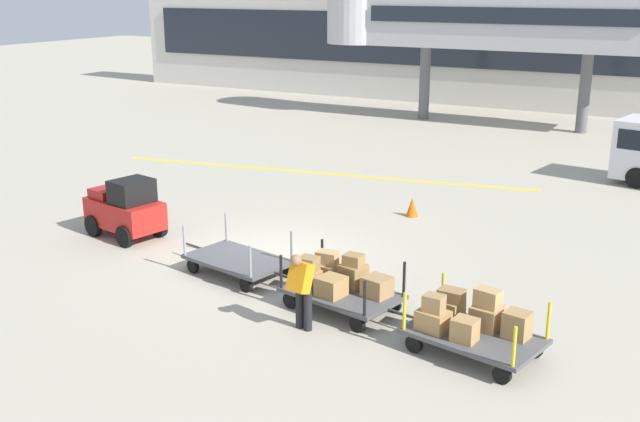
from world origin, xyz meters
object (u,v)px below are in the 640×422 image
Objects in this scene: baggage_cart_tail at (471,324)px; baggage_cart_middle at (340,283)px; baggage_tug at (125,209)px; baggage_handler at (301,288)px; baggage_cart_lead at (238,260)px; safety_cone_near at (412,207)px.

baggage_cart_middle is at bearing 168.38° from baggage_cart_tail.
baggage_handler is at bearing -21.33° from baggage_tug.
baggage_tug reaches higher than baggage_cart_middle.
baggage_cart_middle is (2.87, -0.53, 0.20)m from baggage_cart_lead.
baggage_tug is 0.74× the size of baggage_cart_middle.
baggage_tug is 4.18m from baggage_cart_lead.
safety_cone_near is (1.77, 6.08, -0.07)m from baggage_cart_lead.
baggage_tug reaches higher than baggage_handler.
baggage_cart_lead is 1.00× the size of baggage_cart_tail.
baggage_handler is 7.96m from safety_cone_near.
baggage_cart_middle is 1.00× the size of baggage_cart_tail.
baggage_tug is 7.08m from baggage_cart_middle.
baggage_cart_tail is 5.61× the size of safety_cone_near.
safety_cone_near is (-1.10, 6.61, -0.27)m from baggage_cart_middle.
baggage_cart_lead and baggage_cart_middle have the same top height.
baggage_cart_lead is at bearing 146.24° from baggage_handler.
baggage_cart_tail is (9.87, -1.97, -0.20)m from baggage_tug.
baggage_cart_lead reaches higher than safety_cone_near.
baggage_tug is at bearing 168.70° from baggage_cart_tail.
baggage_cart_lead is (4.07, -0.84, -0.41)m from baggage_tug.
safety_cone_near is (-0.94, 7.89, -0.59)m from baggage_handler.
baggage_handler is at bearing -33.76° from baggage_cart_lead.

